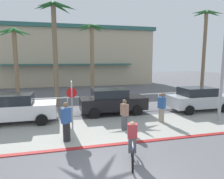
% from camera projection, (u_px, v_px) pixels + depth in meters
% --- Properties ---
extents(ground_plane, '(80.00, 80.00, 0.00)m').
position_uv_depth(ground_plane, '(82.00, 106.00, 16.15)').
color(ground_plane, '#5B5B60').
extents(sidewalk_strip, '(44.00, 4.00, 0.02)m').
position_uv_depth(sidewalk_strip, '(94.00, 130.00, 10.58)').
color(sidewalk_strip, '#9E9E93').
rests_on(sidewalk_strip, ground).
extents(curb_paint, '(44.00, 0.24, 0.03)m').
position_uv_depth(curb_paint, '(101.00, 146.00, 8.66)').
color(curb_paint, maroon).
rests_on(curb_paint, ground).
extents(building_backdrop, '(24.70, 11.85, 8.21)m').
position_uv_depth(building_backdrop, '(67.00, 56.00, 31.95)').
color(building_backdrop, '#BCAD8E').
rests_on(building_backdrop, ground).
extents(rail_fence, '(21.03, 0.08, 1.04)m').
position_uv_depth(rail_fence, '(84.00, 99.00, 14.59)').
color(rail_fence, white).
rests_on(rail_fence, ground).
extents(stop_sign_bike_lane, '(0.52, 0.56, 2.56)m').
position_uv_depth(stop_sign_bike_lane, '(72.00, 99.00, 10.32)').
color(stop_sign_bike_lane, gray).
rests_on(stop_sign_bike_lane, ground).
extents(palm_tree_3, '(3.38, 3.22, 6.29)m').
position_uv_depth(palm_tree_3, '(14.00, 46.00, 17.10)').
color(palm_tree_3, '#846B4C').
rests_on(palm_tree_3, ground).
extents(palm_tree_4, '(3.19, 3.28, 7.92)m').
position_uv_depth(palm_tree_4, '(55.00, 28.00, 15.27)').
color(palm_tree_4, '#756047').
rests_on(palm_tree_4, ground).
extents(palm_tree_5, '(3.26, 3.27, 6.87)m').
position_uv_depth(palm_tree_5, '(92.00, 41.00, 18.64)').
color(palm_tree_5, '#846B4C').
rests_on(palm_tree_5, ground).
extents(palm_tree_6, '(3.53, 3.16, 8.66)m').
position_uv_depth(palm_tree_6, '(205.00, 35.00, 21.15)').
color(palm_tree_6, '#756047').
rests_on(palm_tree_6, ground).
extents(car_white_1, '(4.40, 2.02, 1.69)m').
position_uv_depth(car_white_1, '(16.00, 108.00, 11.70)').
color(car_white_1, white).
rests_on(car_white_1, ground).
extents(car_black_2, '(4.40, 2.02, 1.69)m').
position_uv_depth(car_black_2, '(112.00, 101.00, 13.74)').
color(car_black_2, black).
rests_on(car_black_2, ground).
extents(car_silver_3, '(4.40, 2.02, 1.69)m').
position_uv_depth(car_silver_3, '(199.00, 99.00, 14.51)').
color(car_silver_3, '#B2B7BC').
rests_on(car_silver_3, ground).
extents(cyclist_blue_0, '(0.63, 1.75, 1.50)m').
position_uv_depth(cyclist_blue_0, '(132.00, 143.00, 7.27)').
color(cyclist_blue_0, black).
rests_on(cyclist_blue_0, ground).
extents(pedestrian_0, '(0.45, 0.48, 1.74)m').
position_uv_depth(pedestrian_0, '(162.00, 109.00, 11.87)').
color(pedestrian_0, gray).
rests_on(pedestrian_0, ground).
extents(pedestrian_1, '(0.47, 0.46, 1.79)m').
position_uv_depth(pedestrian_1, '(66.00, 123.00, 9.04)').
color(pedestrian_1, '#232326').
rests_on(pedestrian_1, ground).
extents(pedestrian_2, '(0.41, 0.46, 1.62)m').
position_uv_depth(pedestrian_2, '(124.00, 116.00, 10.54)').
color(pedestrian_2, '#4C4C51').
rests_on(pedestrian_2, ground).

